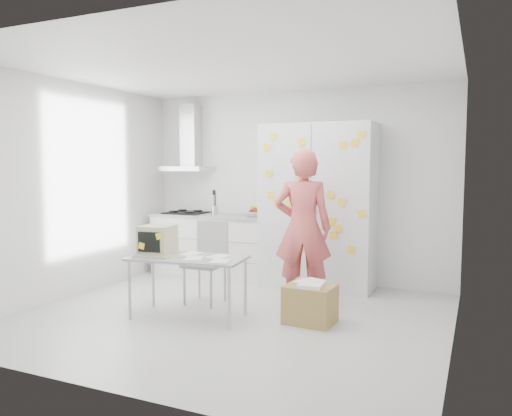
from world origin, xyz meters
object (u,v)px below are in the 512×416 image
at_px(person, 303,228).
at_px(chair, 208,257).
at_px(desk, 168,248).
at_px(cardboard_box, 310,303).

relative_size(person, chair, 1.89).
relative_size(desk, cardboard_box, 2.51).
relative_size(desk, chair, 1.34).
xyz_separation_m(chair, cardboard_box, (1.38, -0.27, -0.34)).
bearing_deg(cardboard_box, chair, 168.78).
height_order(person, chair, person).
bearing_deg(person, desk, 23.89).
distance_m(desk, cardboard_box, 1.66).
bearing_deg(desk, cardboard_box, 6.32).
bearing_deg(chair, person, 16.33).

